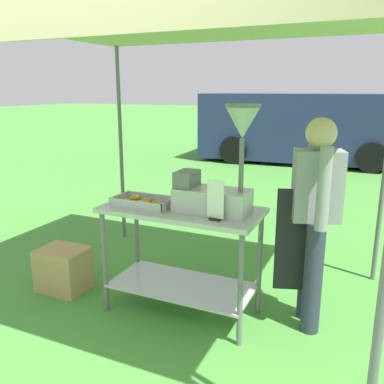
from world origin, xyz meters
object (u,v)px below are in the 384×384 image
(donut_cart, at_px, (182,239))
(donut_tray, at_px, (143,203))
(menu_sign, at_px, (215,203))
(van_navy, at_px, (305,127))
(vendor, at_px, (314,214))
(supply_crate, at_px, (64,269))
(donut_fryer, at_px, (219,176))
(stall_canopy, at_px, (186,26))

(donut_cart, xyz_separation_m, donut_tray, (-0.31, -0.07, 0.28))
(menu_sign, height_order, van_navy, van_navy)
(donut_tray, distance_m, van_navy, 7.88)
(vendor, relative_size, supply_crate, 3.71)
(donut_fryer, height_order, van_navy, donut_fryer)
(stall_canopy, relative_size, supply_crate, 7.07)
(donut_cart, relative_size, donut_fryer, 1.56)
(stall_canopy, distance_m, vendor, 1.66)
(donut_cart, bearing_deg, menu_sign, -25.98)
(donut_fryer, distance_m, vendor, 0.76)
(stall_canopy, bearing_deg, vendor, 8.66)
(supply_crate, bearing_deg, donut_fryer, 3.90)
(stall_canopy, xyz_separation_m, donut_tray, (-0.31, -0.16, -1.32))
(stall_canopy, relative_size, vendor, 1.91)
(stall_canopy, xyz_separation_m, donut_cart, (0.00, -0.10, -1.60))
(donut_fryer, bearing_deg, supply_crate, -176.10)
(supply_crate, bearing_deg, stall_canopy, 9.57)
(stall_canopy, relative_size, donut_cart, 2.45)
(menu_sign, bearing_deg, vendor, 33.75)
(donut_fryer, height_order, supply_crate, donut_fryer)
(donut_tray, relative_size, donut_fryer, 0.58)
(van_navy, bearing_deg, menu_sign, -84.90)
(donut_tray, bearing_deg, donut_fryer, 6.39)
(donut_tray, distance_m, menu_sign, 0.68)
(stall_canopy, relative_size, donut_tray, 6.61)
(donut_cart, relative_size, donut_tray, 2.70)
(donut_cart, bearing_deg, stall_canopy, 90.00)
(donut_tray, bearing_deg, donut_cart, 12.13)
(donut_fryer, bearing_deg, donut_cart, -179.58)
(donut_cart, distance_m, vendor, 1.04)
(stall_canopy, height_order, supply_crate, stall_canopy)
(donut_cart, height_order, supply_crate, donut_cart)
(donut_cart, distance_m, supply_crate, 1.24)
(menu_sign, xyz_separation_m, van_navy, (-0.71, 7.98, -0.15))
(van_navy, bearing_deg, donut_fryer, -85.09)
(donut_cart, distance_m, donut_tray, 0.42)
(vendor, xyz_separation_m, supply_crate, (-2.13, -0.34, -0.71))
(menu_sign, height_order, vendor, vendor)
(donut_cart, relative_size, vendor, 0.78)
(vendor, bearing_deg, donut_cart, -165.82)
(donut_tray, bearing_deg, stall_canopy, 27.82)
(donut_fryer, distance_m, van_navy, 7.84)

